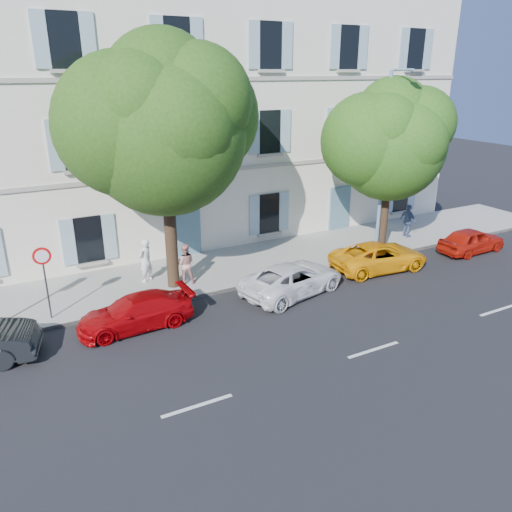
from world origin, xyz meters
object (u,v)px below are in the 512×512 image
car_white_coupe (292,279)px  pedestrian_b (185,264)px  car_yellow_supercar (379,256)px  tree_right (390,146)px  car_red_hatchback (471,240)px  pedestrian_a (146,260)px  street_lamp (387,154)px  tree_left (164,134)px  car_red_coupe (136,312)px  pedestrian_c (408,221)px  road_sign (44,268)px

car_white_coupe → pedestrian_b: 4.40m
car_yellow_supercar → tree_right: (1.71, 1.78, 4.48)m
car_red_hatchback → tree_right: bearing=58.3°
car_yellow_supercar → pedestrian_a: pedestrian_a is taller
street_lamp → pedestrian_b: street_lamp is taller
tree_left → tree_right: (10.48, -0.48, -1.08)m
tree_left → tree_right: size_ratio=1.21×
street_lamp → tree_right: bearing=32.6°
car_red_coupe → tree_left: size_ratio=0.42×
car_red_hatchback → pedestrian_c: (-1.34, 2.94, 0.40)m
pedestrian_b → road_sign: bearing=24.5°
tree_left → street_lamp: tree_left is taller
tree_left → pedestrian_a: bearing=129.8°
car_red_hatchback → tree_left: (-14.23, 2.64, 5.57)m
car_red_hatchback → tree_right: 6.23m
tree_left → pedestrian_b: tree_left is taller
car_red_hatchback → road_sign: size_ratio=1.36×
car_white_coupe → pedestrian_b: (-3.48, 2.66, 0.37)m
car_white_coupe → tree_left: size_ratio=0.48×
street_lamp → pedestrian_a: bearing=171.0°
car_red_coupe → pedestrian_b: size_ratio=2.36×
street_lamp → pedestrian_c: street_lamp is taller
car_red_coupe → car_red_hatchback: size_ratio=1.11×
car_red_hatchback → street_lamp: (-4.17, 1.89, 4.22)m
car_red_coupe → pedestrian_a: size_ratio=2.19×
car_white_coupe → pedestrian_c: pedestrian_c is taller
tree_right → road_sign: (-15.24, -0.20, -3.04)m
street_lamp → pedestrian_b: size_ratio=4.92×
car_red_hatchback → tree_right: size_ratio=0.47×
car_red_hatchback → road_sign: (-18.99, 1.97, 1.45)m
tree_right → pedestrian_a: (-11.30, 1.46, -4.04)m
car_red_hatchback → tree_left: tree_left is taller
car_red_hatchback → pedestrian_a: (-15.05, 3.62, 0.45)m
car_red_coupe → car_yellow_supercar: size_ratio=0.90×
street_lamp → tree_left: bearing=175.7°
car_white_coupe → road_sign: bearing=63.8°
car_yellow_supercar → pedestrian_c: 4.87m
car_yellow_supercar → tree_left: size_ratio=0.47×
tree_left → pedestrian_c: tree_left is taller
car_yellow_supercar → pedestrian_b: pedestrian_b is taller
pedestrian_c → tree_right: bearing=103.8°
car_red_coupe → pedestrian_b: 3.75m
car_yellow_supercar → pedestrian_c: bearing=-53.1°
car_yellow_supercar → car_red_hatchback: car_yellow_supercar is taller
car_white_coupe → tree_left: (-4.01, 2.62, 5.55)m
car_yellow_supercar → pedestrian_a: size_ratio=2.44×
pedestrian_a → pedestrian_b: bearing=113.1°
car_red_hatchback → street_lamp: size_ratio=0.43×
tree_left → pedestrian_c: size_ratio=5.43×
car_red_coupe → tree_left: (2.22, 2.48, 5.60)m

